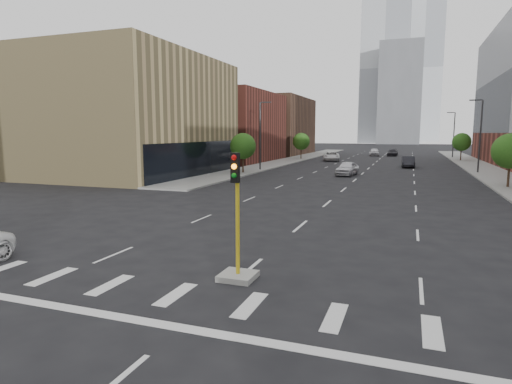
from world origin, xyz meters
The scene contains 21 objects.
sidewalk_left_far centered at (-15.00, 74.00, 0.07)m, with size 5.00×92.00×0.15m, color gray.
sidewalk_right_far centered at (15.00, 74.00, 0.07)m, with size 5.00×92.00×0.15m, color gray.
building_left_mid centered at (-27.50, 40.00, 7.00)m, with size 20.00×24.00×14.00m, color tan.
building_left_far_a centered at (-27.50, 66.00, 6.00)m, with size 20.00×22.00×12.00m, color brown.
building_left_far_b centered at (-27.50, 92.00, 6.50)m, with size 20.00×24.00×13.00m, color brown.
tower_left centered at (-8.00, 220.00, 35.00)m, with size 22.00×22.00×70.00m, color #B2B7BC.
tower_right centered at (10.00, 260.00, 40.00)m, with size 20.00×20.00×80.00m, color #B2B7BC.
tower_mid centered at (0.00, 200.00, 22.00)m, with size 18.00×18.00×44.00m, color slate.
median_traffic_signal centered at (0.00, 8.97, 0.97)m, with size 1.20×1.20×4.40m.
streetlight_right_a centered at (13.41, 55.00, 5.01)m, with size 1.60×0.22×9.07m.
streetlight_right_b centered at (13.41, 90.00, 5.01)m, with size 1.60×0.22×9.07m.
streetlight_left centered at (-13.41, 50.00, 5.01)m, with size 1.60×0.22×9.07m.
tree_left_near centered at (-14.00, 45.00, 3.39)m, with size 3.20×3.20×4.85m.
tree_left_far centered at (-14.00, 75.00, 3.39)m, with size 3.20×3.20×4.85m.
tree_right_near centered at (14.00, 40.00, 3.39)m, with size 3.20×3.20×4.85m.
tree_right_far centered at (14.00, 80.00, 3.39)m, with size 3.20×3.20×4.85m.
car_near_left centered at (-1.50, 47.09, 0.84)m, with size 1.97×4.91×1.67m, color silver.
car_mid_right centered at (5.25, 61.87, 0.82)m, with size 1.74×4.99×1.64m, color black.
car_far_left centered at (-7.80, 72.62, 0.84)m, with size 2.79×6.05×1.68m, color silver.
car_deep_right centered at (1.86, 93.15, 0.73)m, with size 2.06×5.06×1.47m, color black.
car_distant centered at (-1.92, 92.44, 0.85)m, with size 2.01×5.01×1.71m, color silver.
Camera 1 is at (5.45, -4.28, 5.06)m, focal length 30.00 mm.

